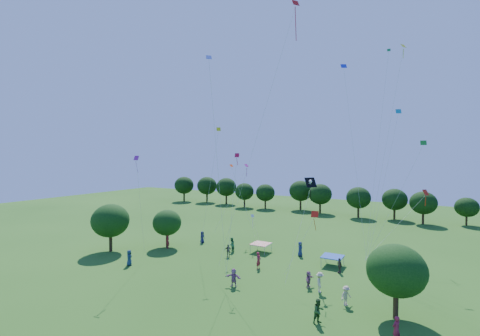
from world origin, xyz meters
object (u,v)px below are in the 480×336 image
tent_blue (333,257)px  pirate_kite (310,184)px  tent_red_stripe (261,244)px  near_tree_west (110,221)px  near_tree_north (167,223)px  red_high_kite (280,61)px  near_tree_east (396,270)px

tent_blue → pirate_kite: 9.32m
tent_red_stripe → near_tree_west: bearing=-151.3°
near_tree_north → red_high_kite: size_ratio=0.20×
near_tree_north → near_tree_west: bearing=-134.4°
near_tree_west → red_high_kite: red_high_kite is taller
near_tree_north → tent_blue: size_ratio=2.27×
near_tree_north → pirate_kite: bearing=-1.6°
near_tree_north → near_tree_east: size_ratio=0.90×
near_tree_west → tent_red_stripe: (16.83, 9.20, -2.90)m
tent_blue → pirate_kite: size_ratio=0.25×
near_tree_west → near_tree_east: (32.93, -0.86, -0.30)m
near_tree_west → red_high_kite: 28.46m
tent_red_stripe → red_high_kite: 22.35m
near_tree_east → red_high_kite: 20.47m
near_tree_west → red_high_kite: (22.60, 1.39, 17.23)m
tent_red_stripe → tent_blue: bearing=-4.5°
tent_red_stripe → red_high_kite: bearing=-53.6°
tent_red_stripe → pirate_kite: (7.81, -4.72, 8.31)m
tent_red_stripe → near_tree_north: bearing=-160.7°
near_tree_east → tent_blue: near_tree_east is taller
near_tree_north → pirate_kite: pirate_kite is taller
near_tree_north → tent_blue: (21.07, 3.44, -2.24)m
near_tree_east → red_high_kite: size_ratio=0.22×
pirate_kite → red_high_kite: 12.38m
near_tree_west → near_tree_north: near_tree_west is taller
tent_red_stripe → near_tree_east: bearing=-32.0°
near_tree_east → red_high_kite: red_high_kite is taller
near_tree_east → tent_red_stripe: (-16.09, 10.07, -2.60)m
near_tree_west → near_tree_east: bearing=-1.5°
tent_red_stripe → red_high_kite: size_ratio=0.09×
tent_blue → near_tree_north: bearing=-170.7°
tent_blue → red_high_kite: bearing=-115.7°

